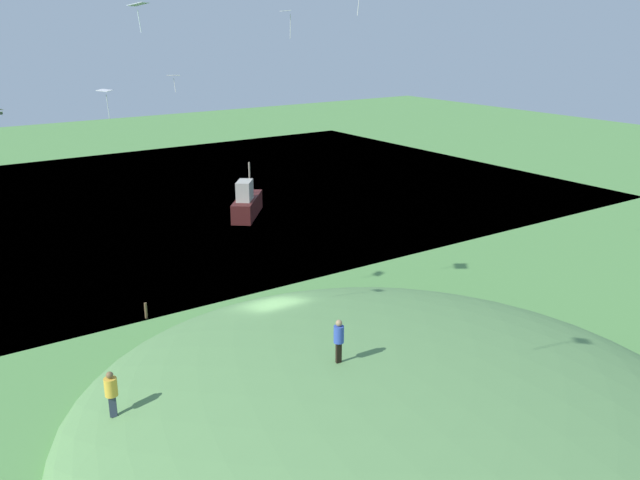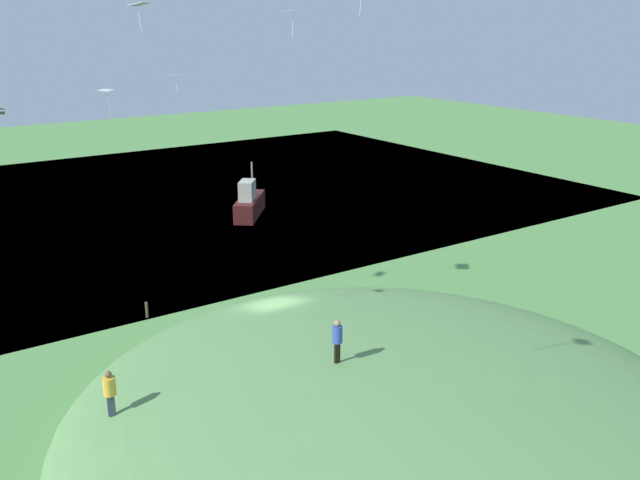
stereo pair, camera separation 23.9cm
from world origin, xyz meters
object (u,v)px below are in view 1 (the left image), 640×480
object	(u,v)px
kite_1	(286,12)
mooring_post	(146,311)
kite_13	(173,76)
boat_on_lake	(247,204)
kite_12	(105,92)
person_watching_kites	(339,336)
person_on_hilltop	(111,389)
kite_5	(138,5)

from	to	relation	value
kite_1	mooring_post	bearing A→B (deg)	-57.37
kite_1	kite_13	xyz separation A→B (m)	(2.06, -8.98, -3.57)
boat_on_lake	kite_1	distance (m)	14.54
kite_12	mooring_post	distance (m)	11.70
person_watching_kites	person_on_hilltop	xyz separation A→B (m)	(-2.77, -7.32, -1.02)
kite_13	mooring_post	xyz separation A→B (m)	(7.05, -5.24, -10.81)
person_on_hilltop	kite_12	xyz separation A→B (m)	(-15.92, 5.74, 8.11)
kite_1	mooring_post	world-z (taller)	kite_1
person_watching_kites	kite_13	bearing A→B (deg)	88.12
person_watching_kites	kite_1	world-z (taller)	kite_1
boat_on_lake	mooring_post	distance (m)	19.09
person_on_hilltop	kite_13	bearing A→B (deg)	82.17
person_watching_kites	kite_13	world-z (taller)	kite_13
boat_on_lake	person_on_hilltop	size ratio (longest dim) A/B	2.99
boat_on_lake	kite_1	xyz separation A→B (m)	(4.56, 0.91, 13.78)
person_on_hilltop	kite_5	xyz separation A→B (m)	(-7.86, 4.91, 12.25)
kite_12	boat_on_lake	bearing A→B (deg)	122.90
person_on_hilltop	person_watching_kites	bearing A→B (deg)	1.94
person_watching_kites	mooring_post	distance (m)	13.73
kite_12	kite_13	bearing A→B (deg)	108.57
kite_1	mooring_post	xyz separation A→B (m)	(9.11, -14.22, -14.38)
kite_13	mooring_post	world-z (taller)	kite_13
kite_12	mooring_post	bearing A→B (deg)	-7.48
boat_on_lake	person_on_hilltop	xyz separation A→B (m)	(24.06, -18.33, 1.57)
kite_12	kite_13	distance (m)	4.79
kite_12	person_on_hilltop	bearing A→B (deg)	-19.84
kite_12	person_watching_kites	bearing A→B (deg)	4.84
kite_5	kite_12	distance (m)	9.09
boat_on_lake	kite_12	world-z (taller)	kite_12
kite_1	kite_12	bearing A→B (deg)	-75.16
boat_on_lake	kite_1	size ratio (longest dim) A/B	2.82
kite_5	kite_12	bearing A→B (deg)	174.06
person_watching_kites	kite_1	distance (m)	27.62
kite_5	kite_12	xyz separation A→B (m)	(-8.05, 0.84, -4.14)
boat_on_lake	mooring_post	xyz separation A→B (m)	(13.67, -13.31, -0.61)
person_on_hilltop	kite_12	distance (m)	18.76
kite_5	mooring_post	world-z (taller)	kite_5
person_watching_kites	person_on_hilltop	bearing A→B (deg)	165.69
mooring_post	kite_5	bearing A→B (deg)	-2.55
kite_1	person_on_hilltop	bearing A→B (deg)	-44.62
kite_12	kite_13	xyz separation A→B (m)	(-1.52, 4.52, 0.53)
kite_1	person_watching_kites	bearing A→B (deg)	-28.16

